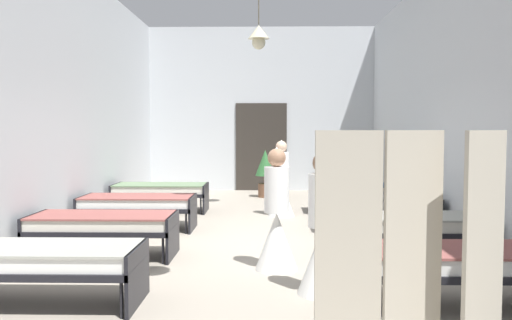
# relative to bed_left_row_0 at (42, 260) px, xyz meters

# --- Properties ---
(ground_plane) EXTENTS (6.76, 13.96, 0.10)m
(ground_plane) POSITION_rel_bed_left_row_0_xyz_m (2.03, 2.85, -0.49)
(ground_plane) COLOR #9E9384
(room_shell) EXTENTS (6.56, 13.56, 4.48)m
(room_shell) POSITION_rel_bed_left_row_0_xyz_m (2.03, 4.21, 1.81)
(room_shell) COLOR silver
(room_shell) RESTS_ON ground
(bed_left_row_0) EXTENTS (1.90, 0.84, 0.57)m
(bed_left_row_0) POSITION_rel_bed_left_row_0_xyz_m (0.00, 0.00, 0.00)
(bed_left_row_0) COLOR black
(bed_left_row_0) RESTS_ON ground
(bed_right_row_0) EXTENTS (1.90, 0.84, 0.57)m
(bed_right_row_0) POSITION_rel_bed_left_row_0_xyz_m (4.06, 0.00, 0.00)
(bed_right_row_0) COLOR black
(bed_right_row_0) RESTS_ON ground
(bed_left_row_1) EXTENTS (1.90, 0.84, 0.57)m
(bed_left_row_1) POSITION_rel_bed_left_row_0_xyz_m (0.00, 1.90, 0.00)
(bed_left_row_1) COLOR black
(bed_left_row_1) RESTS_ON ground
(bed_right_row_1) EXTENTS (1.90, 0.84, 0.57)m
(bed_right_row_1) POSITION_rel_bed_left_row_0_xyz_m (4.06, 1.90, 0.00)
(bed_right_row_1) COLOR black
(bed_right_row_1) RESTS_ON ground
(bed_left_row_2) EXTENTS (1.90, 0.84, 0.57)m
(bed_left_row_2) POSITION_rel_bed_left_row_0_xyz_m (0.00, 3.80, 0.00)
(bed_left_row_2) COLOR black
(bed_left_row_2) RESTS_ON ground
(bed_right_row_2) EXTENTS (1.90, 0.84, 0.57)m
(bed_right_row_2) POSITION_rel_bed_left_row_0_xyz_m (4.06, 3.80, 0.00)
(bed_right_row_2) COLOR black
(bed_right_row_2) RESTS_ON ground
(bed_left_row_3) EXTENTS (1.90, 0.84, 0.57)m
(bed_left_row_3) POSITION_rel_bed_left_row_0_xyz_m (0.00, 5.70, 0.00)
(bed_left_row_3) COLOR black
(bed_left_row_3) RESTS_ON ground
(bed_right_row_3) EXTENTS (1.90, 0.84, 0.57)m
(bed_right_row_3) POSITION_rel_bed_left_row_0_xyz_m (4.06, 5.70, 0.00)
(bed_right_row_3) COLOR black
(bed_right_row_3) RESTS_ON ground
(nurse_near_aisle) EXTENTS (0.52, 0.52, 1.49)m
(nurse_near_aisle) POSITION_rel_bed_left_row_0_xyz_m (2.46, 5.21, 0.09)
(nurse_near_aisle) COLOR white
(nurse_near_aisle) RESTS_ON ground
(nurse_mid_aisle) EXTENTS (0.52, 0.52, 1.49)m
(nurse_mid_aisle) POSITION_rel_bed_left_row_0_xyz_m (2.75, 0.39, 0.09)
(nurse_mid_aisle) COLOR white
(nurse_mid_aisle) RESTS_ON ground
(nurse_far_aisle) EXTENTS (0.52, 0.52, 1.49)m
(nurse_far_aisle) POSITION_rel_bed_left_row_0_xyz_m (2.30, 1.32, 0.09)
(nurse_far_aisle) COLOR white
(nurse_far_aisle) RESTS_ON ground
(potted_plant) EXTENTS (0.49, 0.49, 1.18)m
(potted_plant) POSITION_rel_bed_left_row_0_xyz_m (2.14, 8.03, 0.27)
(potted_plant) COLOR brown
(potted_plant) RESTS_ON ground
(privacy_screen) EXTENTS (1.23, 0.29, 1.70)m
(privacy_screen) POSITION_rel_bed_left_row_0_xyz_m (3.11, -1.70, 0.41)
(privacy_screen) COLOR #BCB29E
(privacy_screen) RESTS_ON ground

